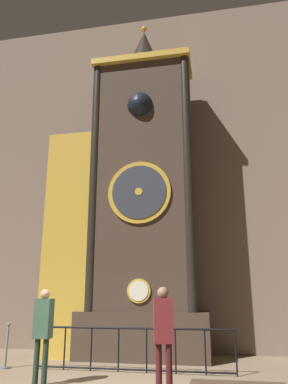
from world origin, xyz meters
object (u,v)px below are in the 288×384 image
object	(u,v)px
clock_tower	(129,204)
stanchion_post	(6,353)
visitor_far	(163,329)
visitor_near	(43,327)

from	to	relation	value
clock_tower	stanchion_post	bearing A→B (deg)	-142.37
clock_tower	stanchion_post	world-z (taller)	clock_tower
clock_tower	visitor_far	bearing A→B (deg)	-68.07
visitor_far	stanchion_post	distance (m)	4.68
visitor_near	visitor_far	xyz separation A→B (m)	(2.49, -0.44, 0.02)
visitor_far	clock_tower	bearing A→B (deg)	99.10
clock_tower	visitor_near	xyz separation A→B (m)	(-0.89, -3.54, -3.33)
visitor_far	stanchion_post	world-z (taller)	visitor_far
visitor_far	stanchion_post	size ratio (longest dim) A/B	1.76
stanchion_post	visitor_near	bearing A→B (deg)	-43.50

